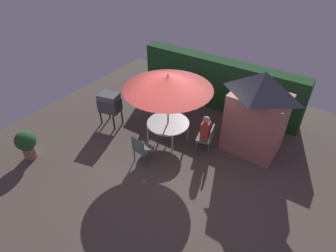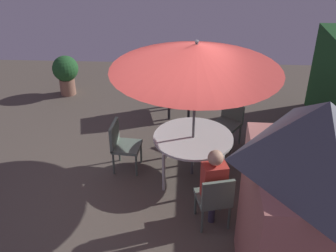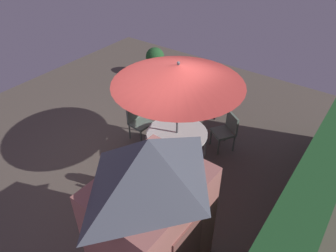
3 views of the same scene
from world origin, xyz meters
name	(u,v)px [view 3 (image 3 of 3)]	position (x,y,z in m)	size (l,w,h in m)	color
ground_plane	(148,156)	(0.00, 0.00, 0.00)	(11.00, 11.00, 0.00)	brown
hedge_backdrop	(312,196)	(0.00, 3.50, 0.95)	(6.20, 0.59, 1.89)	#1E4C23
garden_shed	(152,212)	(2.03, 1.78, 1.34)	(1.72, 1.34, 2.64)	#B26B60
patio_table	(177,134)	(-0.32, 0.60, 0.70)	(1.33, 1.33, 0.75)	white
patio_umbrella	(178,74)	(-0.32, 0.60, 2.15)	(2.63, 2.63, 2.42)	#4C4C51
bbq_grill	(216,85)	(-2.55, 0.32, 0.85)	(0.80, 0.65, 1.20)	#47474C
chair_near_shed	(153,180)	(0.92, 0.90, 0.52)	(0.56, 0.56, 0.90)	slate
chair_far_side	(227,129)	(-1.35, 1.29, 0.52)	(0.64, 0.64, 0.90)	slate
chair_toward_hedge	(138,120)	(-0.44, -0.62, 0.52)	(0.50, 0.51, 0.90)	slate
potted_plant_by_shed	(155,59)	(-3.37, -2.38, 0.57)	(0.61, 0.61, 0.96)	#936651
person_in_red	(154,167)	(0.84, 0.88, 0.78)	(0.31, 0.39, 1.26)	#CC3D33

